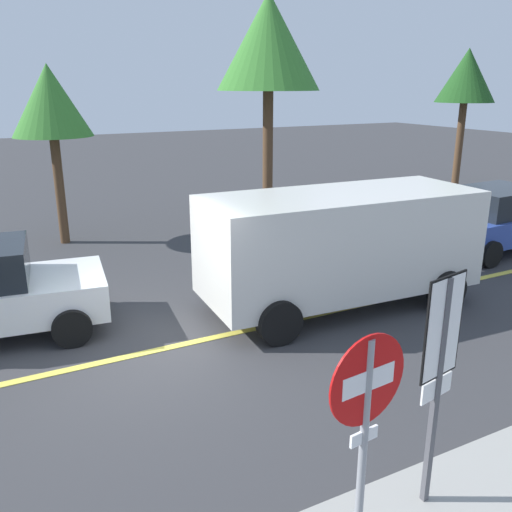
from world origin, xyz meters
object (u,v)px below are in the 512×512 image
Objects in this scene: white_van at (341,242)px; tree_left_verge at (50,103)px; tree_centre_verge at (268,44)px; car_blue_far_lane at (499,218)px; stop_sign at (365,421)px; speed_limit_sign at (440,354)px; tree_right_verge at (467,77)px.

white_van is 1.16× the size of tree_left_verge.
car_blue_far_lane is at bearing -45.70° from tree_centre_verge.
stop_sign is 0.36× the size of tree_centre_verge.
tree_right_verge reaches higher than speed_limit_sign.
tree_right_verge is (14.93, 13.01, 2.73)m from stop_sign.
stop_sign is 1.16m from speed_limit_sign.
tree_centre_verge is at bearing 134.30° from car_blue_far_lane.
tree_right_verge reaches higher than tree_left_verge.
white_van is at bearing 55.60° from stop_sign.
stop_sign is 0.51× the size of tree_left_verge.
stop_sign is 6.22m from white_van.
speed_limit_sign is at bearing -82.33° from tree_left_verge.
car_blue_far_lane is at bearing 36.08° from speed_limit_sign.
speed_limit_sign reaches higher than car_blue_far_lane.
stop_sign is at bearing -114.94° from tree_centre_verge.
white_van is 14.22m from tree_right_verge.
tree_left_verge is at bearing 149.75° from car_blue_far_lane.
speed_limit_sign is 12.03m from tree_left_verge.
speed_limit_sign is 0.55× the size of tree_left_verge.
stop_sign is 12.29m from tree_left_verge.
tree_left_verge is (-0.49, 12.10, 2.05)m from stop_sign.
tree_right_verge is at bearing 41.07° from stop_sign.
white_van is 0.98× the size of tree_right_verge.
car_blue_far_lane is 0.83× the size of tree_right_verge.
white_van is at bearing -145.37° from tree_right_verge.
car_blue_far_lane is at bearing -129.86° from tree_right_verge.
tree_left_verge reaches higher than speed_limit_sign.
tree_left_verge reaches higher than car_blue_far_lane.
tree_left_verge is 5.85m from tree_centre_verge.
stop_sign is 11.35m from car_blue_far_lane.
speed_limit_sign reaches higher than white_van.
tree_centre_verge is (5.51, -1.30, 1.46)m from tree_left_verge.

